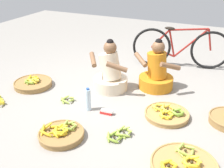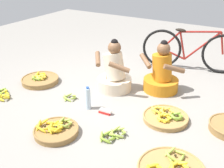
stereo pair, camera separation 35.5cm
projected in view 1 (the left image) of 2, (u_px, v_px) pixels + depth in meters
The scene contains 12 objects.
ground_plane at pixel (118, 101), 3.87m from camera, with size 10.00×10.00×0.00m, color gray.
vendor_woman_front at pixel (110, 74), 4.11m from camera, with size 0.71×0.52×0.79m.
vendor_woman_behind at pixel (156, 73), 4.14m from camera, with size 0.74×0.54×0.78m.
bicycle_leaning at pixel (180, 48), 4.87m from camera, with size 1.67×0.44×0.73m.
banana_basket_back_left at pixel (61, 134), 3.10m from camera, with size 0.52×0.52×0.14m.
banana_basket_front_left at pixel (184, 166), 2.63m from camera, with size 0.65×0.65×0.16m.
banana_basket_mid_right at pixel (33, 83), 4.28m from camera, with size 0.59×0.59×0.15m.
banana_basket_near_vendor at pixel (167, 114), 3.48m from camera, with size 0.56×0.56×0.13m.
loose_bananas_back_right at pixel (67, 100), 3.85m from camera, with size 0.22×0.22×0.09m.
loose_bananas_back_center at pixel (119, 134), 3.11m from camera, with size 0.28×0.34×0.09m.
water_bottle at pixel (88, 100), 3.59m from camera, with size 0.07×0.07×0.32m.
packet_carton_stack at pixel (107, 112), 3.55m from camera, with size 0.17×0.07×0.06m.
Camera 1 is at (1.33, -3.12, 1.90)m, focal length 44.15 mm.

